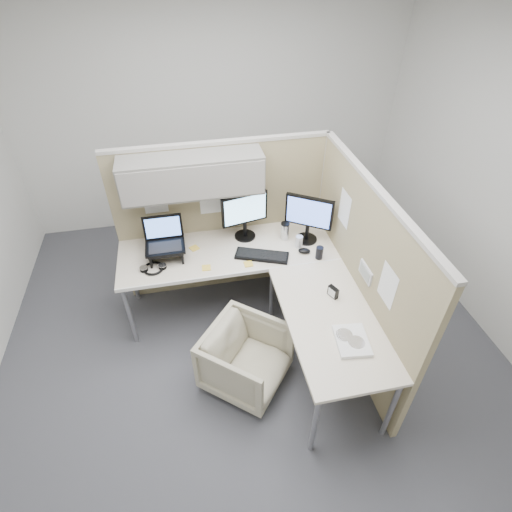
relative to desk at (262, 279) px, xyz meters
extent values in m
plane|color=#3F3F45|center=(-0.12, -0.13, -0.69)|extent=(4.50, 4.50, 0.00)
cube|color=#9C8E66|center=(-0.22, 0.77, 0.11)|extent=(2.00, 0.05, 1.60)
cube|color=#A8A399|center=(-0.22, 0.77, 0.93)|extent=(2.00, 0.06, 0.03)
cube|color=slate|center=(-0.47, 0.62, 0.73)|extent=(1.20, 0.34, 0.34)
cube|color=gray|center=(-0.47, 0.45, 0.73)|extent=(1.18, 0.01, 0.30)
plane|color=white|center=(-0.82, 0.75, 0.46)|extent=(0.26, 0.00, 0.26)
plane|color=white|center=(-0.32, 0.75, 0.39)|extent=(0.26, 0.00, 0.26)
cube|color=#9C8E66|center=(0.78, -0.23, 0.11)|extent=(0.05, 2.00, 1.60)
cube|color=#A8A399|center=(0.78, -0.23, 0.93)|extent=(0.06, 2.00, 0.03)
cube|color=#A8A399|center=(0.78, 0.77, 0.11)|extent=(0.06, 0.06, 1.60)
cube|color=silver|center=(0.75, -0.38, 0.27)|extent=(0.02, 0.20, 0.12)
cube|color=gray|center=(0.73, -0.38, 0.27)|extent=(0.00, 0.16, 0.09)
plane|color=white|center=(0.75, 0.17, 0.51)|extent=(0.00, 0.26, 0.26)
plane|color=white|center=(0.75, -0.68, 0.41)|extent=(0.00, 0.26, 0.26)
cube|color=beige|center=(-0.22, 0.41, 0.03)|extent=(2.00, 0.68, 0.03)
cube|color=beige|center=(0.41, -0.58, 0.03)|extent=(0.68, 1.30, 0.03)
cube|color=white|center=(-0.22, 0.07, 0.03)|extent=(2.00, 0.02, 0.03)
cylinder|color=gray|center=(-1.17, 0.12, -0.34)|extent=(0.04, 0.04, 0.70)
cylinder|color=gray|center=(-1.17, 0.70, -0.34)|extent=(0.04, 0.04, 0.70)
cylinder|color=gray|center=(0.13, -1.18, -0.34)|extent=(0.04, 0.04, 0.70)
cylinder|color=gray|center=(0.71, -1.18, -0.34)|extent=(0.04, 0.04, 0.70)
cylinder|color=gray|center=(0.13, 0.12, -0.34)|extent=(0.04, 0.04, 0.70)
imported|color=#B9AB93|center=(-0.23, -0.49, -0.37)|extent=(0.83, 0.84, 0.63)
cylinder|color=black|center=(-0.04, 0.58, 0.05)|extent=(0.20, 0.20, 0.02)
cylinder|color=black|center=(-0.04, 0.58, 0.13)|extent=(0.04, 0.04, 0.15)
cube|color=black|center=(-0.04, 0.58, 0.36)|extent=(0.44, 0.13, 0.30)
cube|color=#90CEF9|center=(-0.03, 0.56, 0.36)|extent=(0.39, 0.09, 0.26)
cylinder|color=black|center=(0.52, 0.41, 0.05)|extent=(0.20, 0.20, 0.02)
cylinder|color=black|center=(0.52, 0.41, 0.13)|extent=(0.04, 0.04, 0.15)
cube|color=black|center=(0.52, 0.41, 0.36)|extent=(0.39, 0.27, 0.30)
cube|color=#5A81F6|center=(0.51, 0.39, 0.36)|extent=(0.34, 0.22, 0.26)
cube|color=black|center=(-0.78, 0.39, 0.16)|extent=(0.30, 0.24, 0.02)
cube|color=black|center=(-0.92, 0.39, 0.10)|extent=(0.02, 0.22, 0.12)
cube|color=black|center=(-0.65, 0.39, 0.10)|extent=(0.02, 0.22, 0.12)
cube|color=black|center=(-0.78, 0.39, 0.17)|extent=(0.34, 0.24, 0.02)
cube|color=black|center=(-0.78, 0.54, 0.29)|extent=(0.34, 0.06, 0.22)
cube|color=#598CF2|center=(-0.78, 0.53, 0.29)|extent=(0.30, 0.04, 0.18)
cube|color=black|center=(0.05, 0.25, 0.05)|extent=(0.50, 0.32, 0.02)
ellipsoid|color=black|center=(0.45, 0.23, 0.06)|extent=(0.13, 0.10, 0.04)
cylinder|color=silver|center=(0.32, 0.47, 0.13)|extent=(0.08, 0.08, 0.17)
cylinder|color=black|center=(0.32, 0.47, 0.21)|extent=(0.08, 0.08, 0.01)
cylinder|color=black|center=(0.55, 0.13, 0.10)|extent=(0.07, 0.07, 0.12)
cylinder|color=silver|center=(0.42, 0.32, 0.10)|extent=(0.07, 0.07, 0.12)
cube|color=yellow|center=(-0.08, 0.17, 0.05)|extent=(0.08, 0.08, 0.01)
cube|color=yellow|center=(-0.45, 0.19, 0.05)|extent=(0.08, 0.08, 0.01)
cube|color=yellow|center=(-0.53, 0.49, 0.05)|extent=(0.10, 0.10, 0.01)
torus|color=black|center=(-0.91, 0.27, 0.06)|extent=(0.18, 0.18, 0.02)
cylinder|color=black|center=(-0.99, 0.27, 0.06)|extent=(0.07, 0.07, 0.03)
cylinder|color=black|center=(-0.83, 0.27, 0.06)|extent=(0.07, 0.07, 0.03)
cube|color=white|center=(0.48, -0.82, 0.06)|extent=(0.26, 0.31, 0.03)
cylinder|color=silver|center=(0.50, -0.85, 0.07)|extent=(0.12, 0.12, 0.00)
cylinder|color=silver|center=(0.44, -0.77, 0.08)|extent=(0.12, 0.12, 0.00)
cube|color=black|center=(0.51, -0.36, 0.09)|extent=(0.07, 0.10, 0.09)
cube|color=white|center=(0.49, -0.36, 0.09)|extent=(0.03, 0.07, 0.07)
camera|label=1|loc=(-0.56, -2.46, 2.34)|focal=28.00mm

